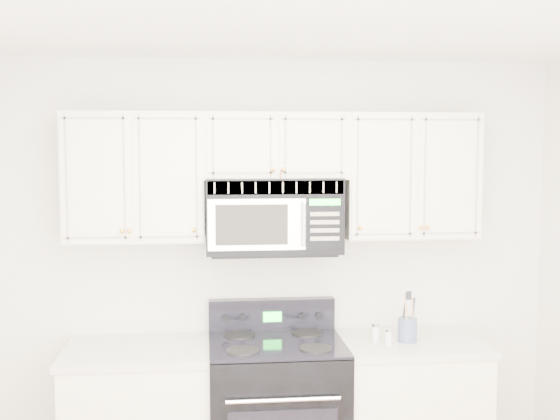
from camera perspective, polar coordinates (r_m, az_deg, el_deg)
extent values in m
cube|color=white|center=(2.65, 3.12, 16.69)|extent=(3.50, 3.50, 0.01)
cube|color=silver|center=(4.40, -0.62, -4.91)|extent=(3.50, 0.01, 2.60)
cube|color=silver|center=(4.19, -11.37, -11.17)|extent=(0.86, 0.65, 0.04)
cube|color=beige|center=(4.49, 10.45, -16.23)|extent=(0.82, 0.63, 0.88)
cube|color=silver|center=(4.34, 10.55, -10.56)|extent=(0.86, 0.65, 0.04)
cylinder|color=silver|center=(3.88, 0.28, -15.19)|extent=(0.62, 0.02, 0.02)
cube|color=black|center=(4.16, -0.28, -10.81)|extent=(0.78, 0.67, 0.02)
cube|color=black|center=(4.42, -0.68, -8.54)|extent=(0.78, 0.08, 0.21)
cube|color=#17FF32|center=(4.38, -0.62, -8.68)|extent=(0.11, 0.00, 0.06)
cube|color=beige|center=(4.17, -11.70, 2.65)|extent=(0.80, 0.33, 0.75)
cube|color=beige|center=(4.33, 10.45, 2.76)|extent=(0.80, 0.33, 0.75)
cube|color=beige|center=(4.17, -0.42, 5.23)|extent=(0.84, 0.33, 0.39)
sphere|color=gold|center=(4.01, -12.17, -1.68)|extent=(0.03, 0.03, 0.03)
sphere|color=gold|center=(3.99, -7.02, -1.64)|extent=(0.03, 0.03, 0.03)
sphere|color=gold|center=(4.09, 6.56, -1.47)|extent=(0.03, 0.03, 0.03)
sphere|color=gold|center=(4.18, 11.38, -1.39)|extent=(0.03, 0.03, 0.03)
sphere|color=gold|center=(3.98, -0.58, 3.29)|extent=(0.03, 0.03, 0.03)
sphere|color=gold|center=(3.99, 0.28, 3.29)|extent=(0.03, 0.03, 0.03)
cylinder|color=#B42E10|center=(3.99, 0.05, 2.52)|extent=(0.00, 0.00, 0.11)
sphere|color=gold|center=(3.99, 0.05, 1.67)|extent=(0.04, 0.04, 0.04)
cube|color=black|center=(4.16, -0.59, -0.38)|extent=(0.79, 0.40, 0.44)
cube|color=#A09688|center=(3.95, -0.32, 1.84)|extent=(0.77, 0.01, 0.08)
cube|color=silver|center=(3.95, -1.88, -1.20)|extent=(0.55, 0.01, 0.29)
cube|color=black|center=(3.94, -2.31, -1.22)|extent=(0.41, 0.01, 0.23)
cube|color=black|center=(4.00, 3.65, -1.13)|extent=(0.22, 0.01, 0.29)
cube|color=#17FF32|center=(3.98, 3.67, 0.64)|extent=(0.18, 0.00, 0.04)
cylinder|color=silver|center=(3.94, 1.96, -1.21)|extent=(0.02, 0.02, 0.25)
cylinder|color=slate|center=(4.27, 10.31, -9.56)|extent=(0.11, 0.11, 0.14)
cylinder|color=tan|center=(4.26, 10.73, -8.61)|extent=(0.01, 0.01, 0.24)
cylinder|color=black|center=(4.27, 10.02, -8.44)|extent=(0.01, 0.01, 0.26)
cylinder|color=tan|center=(4.22, 10.24, -8.48)|extent=(0.01, 0.01, 0.28)
cylinder|color=black|center=(4.27, 10.73, -8.61)|extent=(0.01, 0.01, 0.24)
cylinder|color=silver|center=(4.25, 7.77, -9.95)|extent=(0.04, 0.04, 0.09)
cylinder|color=silver|center=(4.23, 7.78, -9.23)|extent=(0.05, 0.05, 0.02)
cylinder|color=silver|center=(4.19, 8.81, -10.27)|extent=(0.04, 0.04, 0.08)
cylinder|color=silver|center=(4.17, 8.82, -9.63)|extent=(0.04, 0.04, 0.02)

